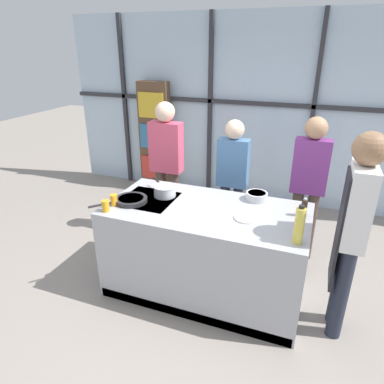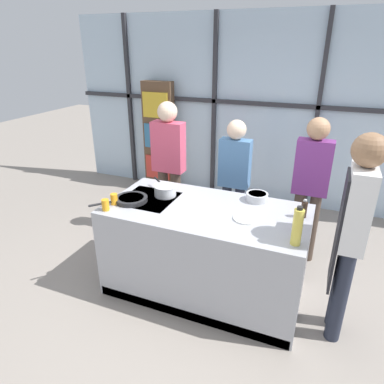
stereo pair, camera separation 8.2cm
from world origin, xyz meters
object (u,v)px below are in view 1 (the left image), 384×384
(frying_pan, at_px, (130,200))
(saucepan, at_px, (165,190))
(juice_glass_near, at_px, (106,206))
(spectator_center_left, at_px, (232,175))
(juice_glass_far, at_px, (114,200))
(oil_bottle, at_px, (299,225))
(chef, at_px, (353,225))
(spectator_center_right, at_px, (309,180))
(spectator_far_left, at_px, (166,160))
(mixing_bowl, at_px, (257,196))
(white_plate, at_px, (247,218))
(pepper_grinder, at_px, (304,208))

(frying_pan, distance_m, saucepan, 0.36)
(frying_pan, xyz_separation_m, juice_glass_near, (-0.11, -0.26, 0.03))
(spectator_center_left, relative_size, saucepan, 4.49)
(juice_glass_far, bearing_deg, oil_bottle, -2.46)
(chef, distance_m, spectator_center_right, 1.14)
(spectator_far_left, bearing_deg, oil_bottle, 143.10)
(spectator_far_left, distance_m, saucepan, 0.92)
(spectator_center_right, height_order, mixing_bowl, spectator_center_right)
(chef, bearing_deg, frying_pan, 90.76)
(frying_pan, xyz_separation_m, oil_bottle, (1.60, -0.19, 0.13))
(spectator_center_left, distance_m, spectator_center_right, 0.86)
(spectator_far_left, distance_m, spectator_center_right, 1.72)
(white_plate, distance_m, mixing_bowl, 0.43)
(chef, relative_size, spectator_far_left, 1.04)
(juice_glass_far, bearing_deg, spectator_center_right, 35.30)
(chef, height_order, juice_glass_near, chef)
(frying_pan, distance_m, oil_bottle, 1.61)
(spectator_far_left, distance_m, white_plate, 1.63)
(spectator_far_left, height_order, spectator_center_left, spectator_far_left)
(juice_glass_near, bearing_deg, spectator_center_right, 38.30)
(spectator_center_right, relative_size, juice_glass_far, 15.54)
(spectator_far_left, height_order, juice_glass_near, spectator_far_left)
(mixing_bowl, bearing_deg, chef, -28.89)
(spectator_center_left, height_order, juice_glass_near, spectator_center_left)
(oil_bottle, distance_m, pepper_grinder, 0.50)
(chef, relative_size, juice_glass_far, 16.65)
(chef, bearing_deg, spectator_center_right, 19.95)
(juice_glass_near, bearing_deg, chef, 7.66)
(spectator_far_left, xyz_separation_m, juice_glass_near, (0.00, -1.35, -0.02))
(mixing_bowl, xyz_separation_m, pepper_grinder, (0.46, -0.19, 0.04))
(mixing_bowl, height_order, juice_glass_far, juice_glass_far)
(saucepan, relative_size, oil_bottle, 1.09)
(spectator_center_right, xyz_separation_m, white_plate, (-0.46, -1.03, -0.04))
(spectator_center_right, relative_size, white_plate, 7.46)
(spectator_center_left, relative_size, frying_pan, 3.34)
(frying_pan, distance_m, pepper_grinder, 1.64)
(frying_pan, height_order, juice_glass_far, juice_glass_far)
(spectator_center_left, xyz_separation_m, saucepan, (-0.49, -0.84, 0.07))
(saucepan, bearing_deg, spectator_far_left, 113.62)
(pepper_grinder, bearing_deg, mixing_bowl, 157.42)
(chef, xyz_separation_m, white_plate, (-0.85, 0.04, -0.11))
(spectator_center_left, height_order, oil_bottle, spectator_center_left)
(spectator_far_left, xyz_separation_m, spectator_center_right, (1.72, 0.00, -0.03))
(white_plate, xyz_separation_m, mixing_bowl, (0.00, 0.43, 0.03))
(spectator_far_left, xyz_separation_m, juice_glass_far, (0.00, -1.21, -0.02))
(mixing_bowl, bearing_deg, juice_glass_far, -154.18)
(spectator_far_left, xyz_separation_m, spectator_center_left, (0.86, -0.00, -0.08))
(saucepan, bearing_deg, mixing_bowl, 14.75)
(spectator_center_left, height_order, saucepan, spectator_center_left)
(saucepan, relative_size, mixing_bowl, 1.64)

